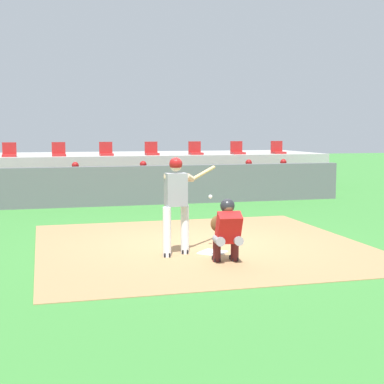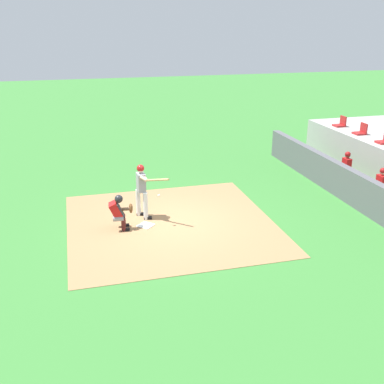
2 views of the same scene
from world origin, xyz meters
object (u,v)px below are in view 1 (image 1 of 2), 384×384
Objects in this scene: catcher_crouched at (227,228)px; stadium_seat_4 at (152,151)px; dugout_player_1 at (144,180)px; stadium_seat_3 at (106,152)px; stadium_seat_6 at (237,150)px; dugout_player_3 at (285,177)px; stadium_seat_7 at (278,150)px; stadium_seat_1 at (9,153)px; stadium_seat_5 at (195,151)px; home_plate at (213,252)px; stadium_seat_2 at (59,152)px; batter_at_plate at (177,200)px; dugout_player_2 at (250,178)px; dugout_player_0 at (76,182)px.

stadium_seat_4 is (0.80, 10.96, 0.93)m from catcher_crouched.
dugout_player_1 is (0.15, 8.93, 0.06)m from catcher_crouched.
dugout_player_1 is 2.71× the size of stadium_seat_3.
dugout_player_3 is at bearing -63.53° from stadium_seat_6.
catcher_crouched is 3.31× the size of stadium_seat_7.
stadium_seat_5 is at bearing 0.00° from stadium_seat_1.
stadium_seat_1 is 1.00× the size of stadium_seat_3.
stadium_seat_1 is (-4.06, 10.18, 1.51)m from home_plate.
dugout_player_1 is 2.71× the size of stadium_seat_7.
stadium_seat_7 reaches higher than home_plate.
dugout_player_1 is at bearing -138.19° from stadium_seat_5.
stadium_seat_4 is (1.62, 0.00, 0.00)m from stadium_seat_3.
stadium_seat_2 and stadium_seat_3 have the same top height.
stadium_seat_4 is 1.62m from stadium_seat_5.
stadium_seat_7 reaches higher than catcher_crouched.
batter_at_plate is 1.39× the size of dugout_player_1.
dugout_player_2 is at bearing 67.00° from catcher_crouched.
stadium_seat_1 is (-7.86, 2.03, 0.86)m from dugout_player_2.
home_plate is at bearing -121.93° from dugout_player_3.
stadium_seat_4 is (1.49, 10.16, 0.50)m from batter_at_plate.
stadium_seat_1 and stadium_seat_7 have the same top height.
batter_at_plate is 1.14m from catcher_crouched.
stadium_seat_1 is 8.13m from stadium_seat_6.
home_plate is 0.92× the size of stadium_seat_4.
stadium_seat_5 is at bearing 123.82° from dugout_player_2.
batter_at_plate is 11.22m from stadium_seat_6.
dugout_player_3 is at bearing -12.55° from stadium_seat_1.
stadium_seat_5 is 1.00× the size of stadium_seat_6.
stadium_seat_1 reaches higher than dugout_player_1.
stadium_seat_1 reaches higher than home_plate.
dugout_player_2 is at bearing 0.00° from dugout_player_1.
stadium_seat_6 is at bearing 0.00° from stadium_seat_3.
stadium_seat_1 is 6.50m from stadium_seat_5.
stadium_seat_1 and stadium_seat_6 have the same top height.
catcher_crouched is at bearing -94.18° from stadium_seat_4.
dugout_player_1 is 2.71× the size of stadium_seat_1.
stadium_seat_1 and stadium_seat_5 have the same top height.
catcher_crouched is 9.70m from dugout_player_2.
batter_at_plate is 10.28m from stadium_seat_4.
stadium_seat_4 is at bearing 145.75° from dugout_player_2.
catcher_crouched is 1.22× the size of dugout_player_2.
catcher_crouched reaches higher than home_plate.
stadium_seat_6 is 1.00× the size of stadium_seat_7.
dugout_player_1 is at bearing 89.02° from catcher_crouched.
batter_at_plate is at bearing -95.89° from dugout_player_1.
batter_at_plate is at bearing -80.74° from dugout_player_0.
home_plate is at bearing -94.56° from stadium_seat_4.
batter_at_plate is 1.39× the size of dugout_player_0.
catcher_crouched is 3.31× the size of stadium_seat_5.
stadium_seat_3 is 1.00× the size of stadium_seat_6.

